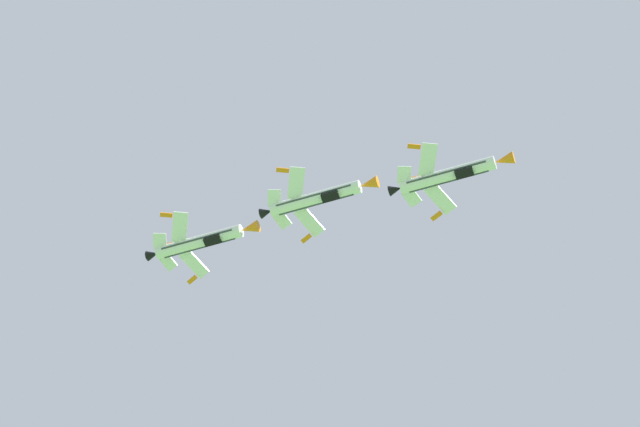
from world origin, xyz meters
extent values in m
cylinder|color=white|center=(29.12, 83.96, 97.11)|extent=(11.16, 7.64, 1.70)
cube|color=#383D47|center=(29.01, 83.78, 96.69)|extent=(9.40, 6.45, 1.01)
cone|color=orange|center=(35.25, 80.27, 97.11)|extent=(2.86, 2.58, 1.56)
cone|color=black|center=(23.33, 87.43, 97.11)|extent=(2.07, 1.99, 1.36)
ellipsoid|color=#192333|center=(31.53, 82.84, 97.68)|extent=(3.50, 2.91, 1.48)
cube|color=black|center=(30.78, 82.53, 96.39)|extent=(2.59, 2.30, 1.24)
cube|color=white|center=(28.83, 86.81, 95.86)|extent=(4.27, 3.61, 2.07)
cube|color=orange|center=(28.84, 88.99, 94.92)|extent=(1.34, 1.68, 0.47)
cube|color=white|center=(26.43, 82.81, 98.21)|extent=(2.10, 3.94, 2.07)
cube|color=orange|center=(24.50, 81.78, 99.15)|extent=(1.63, 0.69, 0.47)
cube|color=white|center=(25.45, 87.75, 96.43)|extent=(2.65, 2.58, 1.13)
cube|color=white|center=(24.05, 85.42, 97.80)|extent=(2.00, 2.28, 1.13)
cube|color=orange|center=(25.42, 87.13, 98.73)|extent=(2.92, 2.49, 2.41)
cylinder|color=white|center=(13.88, 91.36, 97.75)|extent=(11.16, 7.64, 1.70)
cube|color=#383D47|center=(13.77, 91.16, 97.34)|extent=(9.39, 6.44, 1.06)
cone|color=orange|center=(20.01, 87.67, 97.75)|extent=(2.86, 2.58, 1.56)
cone|color=black|center=(8.10, 94.83, 97.75)|extent=(2.07, 1.99, 1.36)
ellipsoid|color=#192333|center=(16.31, 90.27, 98.31)|extent=(3.51, 2.93, 1.50)
cube|color=black|center=(15.53, 89.90, 97.05)|extent=(2.59, 2.31, 1.27)
cube|color=white|center=(13.56, 94.15, 96.39)|extent=(4.20, 3.56, 2.24)
cube|color=orange|center=(13.55, 96.30, 95.36)|extent=(1.34, 1.68, 0.48)
cube|color=white|center=(11.22, 90.26, 98.96)|extent=(2.09, 3.85, 2.24)
cube|color=orange|center=(9.32, 89.27, 99.99)|extent=(1.63, 0.69, 0.48)
cube|color=white|center=(10.20, 95.12, 97.00)|extent=(2.62, 2.56, 1.22)
cube|color=white|center=(8.83, 92.85, 98.50)|extent=(1.99, 2.24, 1.22)
cube|color=orange|center=(10.23, 94.59, 99.33)|extent=(2.98, 2.58, 2.36)
cylinder|color=white|center=(0.09, 100.20, 96.16)|extent=(11.16, 7.64, 1.70)
cube|color=#383D47|center=(-0.02, 100.02, 95.75)|extent=(9.40, 6.45, 1.01)
cone|color=orange|center=(6.22, 96.52, 96.16)|extent=(2.86, 2.58, 1.56)
cone|color=black|center=(-5.70, 103.68, 96.16)|extent=(2.07, 1.99, 1.36)
ellipsoid|color=#192333|center=(2.50, 99.09, 96.73)|extent=(3.50, 2.92, 1.48)
cube|color=black|center=(1.75, 98.78, 95.44)|extent=(2.59, 2.30, 1.25)
cube|color=white|center=(-0.20, 103.05, 94.91)|extent=(4.27, 3.61, 2.07)
cube|color=orange|center=(-0.20, 105.23, 93.96)|extent=(1.34, 1.68, 0.47)
cube|color=white|center=(-2.60, 99.06, 97.26)|extent=(2.10, 3.93, 2.07)
cube|color=orange|center=(-4.53, 98.03, 98.21)|extent=(1.63, 0.69, 0.47)
cube|color=white|center=(-3.58, 104.00, 95.47)|extent=(2.65, 2.58, 1.14)
cube|color=white|center=(-4.98, 101.66, 96.85)|extent=(2.00, 2.28, 1.14)
cube|color=orange|center=(-3.61, 103.38, 97.78)|extent=(2.92, 2.50, 2.41)
camera|label=1|loc=(-1.89, -2.45, 1.43)|focal=60.11mm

